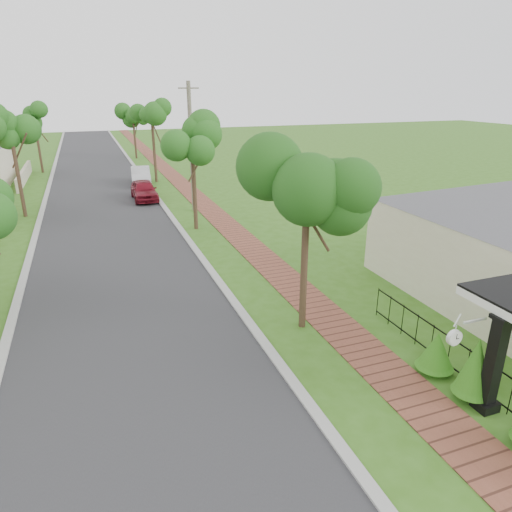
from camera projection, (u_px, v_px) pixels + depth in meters
ground at (295, 427)px, 10.36m from camera, size 160.00×160.00×0.00m
road at (106, 218)px, 26.97m from camera, size 7.00×120.00×0.02m
kerb_right at (168, 212)px, 28.16m from camera, size 0.30×120.00×0.10m
kerb_left at (39, 224)px, 25.78m from camera, size 0.30×120.00×0.10m
sidewalk at (209, 209)px, 29.00m from camera, size 1.50×120.00×0.03m
porch_post at (492, 369)px, 10.57m from camera, size 0.48×0.48×2.52m
picket_fence at (468, 365)px, 11.77m from camera, size 0.03×8.02×1.00m
street_trees at (95, 129)px, 31.45m from camera, size 10.70×37.65×5.89m
hedge_row at (510, 399)px, 10.08m from camera, size 0.94×4.95×1.95m
parked_car_red at (144, 190)px, 31.01m from camera, size 1.59×3.93×1.34m
parked_car_white at (141, 176)px, 36.07m from camera, size 1.76×4.18×1.34m
near_tree at (307, 196)px, 13.27m from camera, size 2.09×2.09×5.38m
utility_pole at (191, 148)px, 27.25m from camera, size 1.20×0.24×7.61m
station_clock at (456, 336)px, 10.36m from camera, size 1.05×0.13×0.56m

